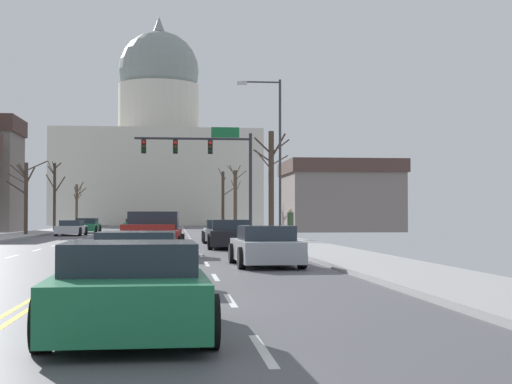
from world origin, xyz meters
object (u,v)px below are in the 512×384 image
at_px(sedan_near_02, 231,235).
at_px(sedan_oncoming_00, 71,228).
at_px(sedan_near_05, 138,261).
at_px(sedan_near_01, 220,232).
at_px(sedan_oncoming_02, 134,225).
at_px(pedestrian_00, 290,223).
at_px(sedan_oncoming_03, 136,223).
at_px(sedan_near_06, 130,290).
at_px(sedan_near_04, 266,247).
at_px(signal_gantry, 210,157).
at_px(sedan_oncoming_01, 87,226).
at_px(sedan_near_00, 159,230).
at_px(pickup_truck_near_03, 153,236).
at_px(street_lamp_right, 275,146).

xyz_separation_m(sedan_near_02, sedan_oncoming_00, (-10.21, 23.31, -0.08)).
relative_size(sedan_near_02, sedan_near_05, 1.04).
distance_m(sedan_near_01, sedan_near_05, 25.79).
height_order(sedan_near_01, sedan_oncoming_02, sedan_near_01).
distance_m(sedan_near_05, pedestrian_00, 24.74).
height_order(sedan_near_01, pedestrian_00, pedestrian_00).
xyz_separation_m(sedan_near_01, sedan_oncoming_02, (-6.55, 36.44, -0.06)).
height_order(sedan_near_02, sedan_oncoming_03, sedan_near_02).
distance_m(sedan_near_02, sedan_near_05, 18.91).
bearing_deg(sedan_near_06, sedan_near_04, 75.87).
bearing_deg(sedan_near_06, signal_gantry, 86.02).
height_order(sedan_near_05, sedan_near_06, sedan_near_06).
xyz_separation_m(sedan_near_02, pedestrian_00, (3.55, 5.14, 0.50)).
xyz_separation_m(sedan_oncoming_00, sedan_oncoming_03, (3.37, 28.32, 0.07)).
xyz_separation_m(sedan_near_06, pedestrian_00, (6.68, 30.62, 0.55)).
bearing_deg(sedan_oncoming_01, sedan_near_00, -71.02).
relative_size(sedan_near_02, pickup_truck_near_03, 0.88).
xyz_separation_m(street_lamp_right, sedan_oncoming_02, (-9.47, 37.20, -4.77)).
distance_m(sedan_near_04, sedan_oncoming_00, 37.10).
relative_size(sedan_near_05, pedestrian_00, 2.60).
bearing_deg(signal_gantry, sedan_near_05, -95.13).
bearing_deg(sedan_near_02, sedan_oncoming_02, 98.68).
bearing_deg(sedan_near_04, sedan_oncoming_00, 106.26).
distance_m(sedan_near_00, pedestrian_00, 10.42).
relative_size(sedan_near_01, sedan_oncoming_01, 1.00).
xyz_separation_m(sedan_near_04, sedan_oncoming_02, (-6.81, 55.73, -0.04)).
xyz_separation_m(street_lamp_right, pickup_truck_near_03, (-6.22, -12.49, -4.56)).
relative_size(pickup_truck_near_03, sedan_oncoming_01, 1.24).
xyz_separation_m(sedan_near_01, sedan_oncoming_00, (-10.13, 16.33, -0.06)).
relative_size(sedan_near_01, sedan_near_04, 0.97).
height_order(sedan_oncoming_03, pedestrian_00, pedestrian_00).
relative_size(pickup_truck_near_03, sedan_near_06, 1.26).
distance_m(street_lamp_right, sedan_near_01, 5.59).
xyz_separation_m(signal_gantry, sedan_oncoming_02, (-6.43, 26.78, -4.89)).
relative_size(sedan_near_05, sedan_oncoming_02, 1.01).
bearing_deg(pedestrian_00, sedan_oncoming_01, 117.03).
distance_m(sedan_near_02, sedan_oncoming_00, 25.44).
height_order(sedan_near_06, sedan_oncoming_00, sedan_near_06).
distance_m(sedan_near_01, sedan_oncoming_01, 26.66).
distance_m(signal_gantry, sedan_near_01, 10.80).
distance_m(sedan_near_06, pedestrian_00, 31.34).
bearing_deg(pedestrian_00, street_lamp_right, 123.31).
height_order(street_lamp_right, sedan_near_02, street_lamp_right).
distance_m(signal_gantry, sedan_near_05, 35.72).
distance_m(sedan_oncoming_01, sedan_oncoming_02, 12.18).
distance_m(sedan_oncoming_00, sedan_oncoming_01, 8.41).
relative_size(sedan_near_02, sedan_oncoming_03, 1.05).
relative_size(signal_gantry, sedan_near_00, 1.70).
xyz_separation_m(signal_gantry, sedan_near_05, (-3.16, -35.24, -4.87)).
bearing_deg(sedan_near_04, pickup_truck_near_03, 120.52).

